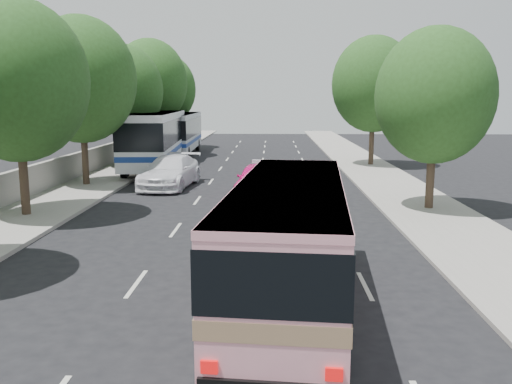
{
  "coord_description": "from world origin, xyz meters",
  "views": [
    {
      "loc": [
        1.71,
        -15.78,
        4.91
      ],
      "look_at": [
        1.16,
        3.26,
        1.6
      ],
      "focal_mm": 38.0,
      "sensor_mm": 36.0,
      "label": 1
    }
  ],
  "objects_px": {
    "tour_coach_front": "(155,135)",
    "tour_coach_rear": "(180,130)",
    "pink_taxi": "(258,179)",
    "white_pickup": "(170,172)",
    "pink_bus": "(290,231)"
  },
  "relations": [
    {
      "from": "pink_taxi",
      "to": "white_pickup",
      "type": "height_order",
      "value": "white_pickup"
    },
    {
      "from": "pink_bus",
      "to": "pink_taxi",
      "type": "distance_m",
      "value": 15.28
    },
    {
      "from": "tour_coach_front",
      "to": "tour_coach_rear",
      "type": "relative_size",
      "value": 1.1
    },
    {
      "from": "tour_coach_rear",
      "to": "pink_bus",
      "type": "bearing_deg",
      "value": -78.28
    },
    {
      "from": "pink_bus",
      "to": "tour_coach_rear",
      "type": "xyz_separation_m",
      "value": [
        -8.44,
        34.89,
        0.3
      ]
    },
    {
      "from": "white_pickup",
      "to": "tour_coach_front",
      "type": "distance_m",
      "value": 7.89
    },
    {
      "from": "pink_bus",
      "to": "tour_coach_front",
      "type": "distance_m",
      "value": 26.31
    },
    {
      "from": "pink_bus",
      "to": "pink_taxi",
      "type": "bearing_deg",
      "value": 99.44
    },
    {
      "from": "tour_coach_front",
      "to": "pink_taxi",
      "type": "bearing_deg",
      "value": -56.86
    },
    {
      "from": "white_pickup",
      "to": "tour_coach_rear",
      "type": "distance_m",
      "value": 17.55
    },
    {
      "from": "white_pickup",
      "to": "tour_coach_front",
      "type": "relative_size",
      "value": 0.45
    },
    {
      "from": "white_pickup",
      "to": "tour_coach_rear",
      "type": "height_order",
      "value": "tour_coach_rear"
    },
    {
      "from": "tour_coach_rear",
      "to": "tour_coach_front",
      "type": "bearing_deg",
      "value": -91.88
    },
    {
      "from": "pink_taxi",
      "to": "tour_coach_rear",
      "type": "height_order",
      "value": "tour_coach_rear"
    },
    {
      "from": "pink_bus",
      "to": "tour_coach_rear",
      "type": "distance_m",
      "value": 35.89
    }
  ]
}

